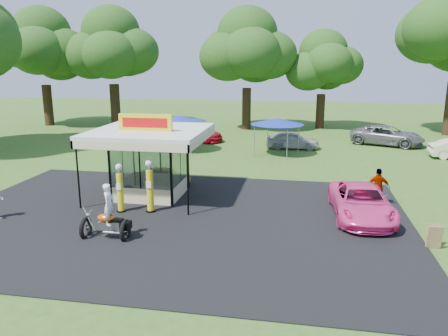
{
  "coord_description": "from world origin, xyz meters",
  "views": [
    {
      "loc": [
        5.27,
        -15.12,
        6.6
      ],
      "look_at": [
        1.87,
        4.0,
        1.84
      ],
      "focal_mm": 35.0,
      "sensor_mm": 36.0,
      "label": 1
    }
  ],
  "objects": [
    {
      "name": "bg_car_d",
      "position": [
        12.14,
        21.39,
        0.78
      ],
      "size": [
        6.19,
        4.49,
        1.56
      ],
      "primitive_type": "imported",
      "rotation": [
        0.0,
        0.0,
        1.19
      ],
      "color": "slate",
      "rests_on": "ground"
    },
    {
      "name": "gas_pump_left",
      "position": [
        -2.53,
        2.36,
        1.07
      ],
      "size": [
        0.42,
        0.42,
        2.23
      ],
      "color": "black",
      "rests_on": "ground"
    },
    {
      "name": "bg_car_c",
      "position": [
        4.65,
        18.52,
        0.69
      ],
      "size": [
        4.09,
        1.74,
        1.38
      ],
      "primitive_type": "imported",
      "rotation": [
        0.0,
        0.0,
        1.6
      ],
      "color": "#B1B0B5",
      "rests_on": "ground"
    },
    {
      "name": "spectator_east_b",
      "position": [
        8.92,
        5.3,
        0.9
      ],
      "size": [
        1.08,
        0.51,
        1.8
      ],
      "primitive_type": "imported",
      "rotation": [
        0.0,
        0.0,
        3.07
      ],
      "color": "gray",
      "rests_on": "ground"
    },
    {
      "name": "bg_car_a",
      "position": [
        -7.05,
        18.11,
        0.74
      ],
      "size": [
        4.71,
        2.42,
        1.48
      ],
      "primitive_type": "imported",
      "rotation": [
        0.0,
        0.0,
        1.77
      ],
      "color": "silver",
      "rests_on": "ground"
    },
    {
      "name": "tent_east",
      "position": [
        3.59,
        16.05,
        2.4
      ],
      "size": [
        3.8,
        3.8,
        2.66
      ],
      "rotation": [
        0.0,
        0.0,
        -0.31
      ],
      "color": "gray",
      "rests_on": "ground"
    },
    {
      "name": "ground",
      "position": [
        0.0,
        0.0,
        0.0
      ],
      "size": [
        120.0,
        120.0,
        0.0
      ],
      "primitive_type": "plane",
      "color": "#32591B",
      "rests_on": "ground"
    },
    {
      "name": "oak_far_c",
      "position": [
        -0.13,
        27.9,
        7.28
      ],
      "size": [
        9.73,
        9.73,
        11.47
      ],
      "color": "black",
      "rests_on": "ground"
    },
    {
      "name": "oak_far_d",
      "position": [
        7.1,
        29.81,
        6.03
      ],
      "size": [
        7.94,
        7.94,
        9.45
      ],
      "color": "black",
      "rests_on": "ground"
    },
    {
      "name": "motorcycle",
      "position": [
        -1.78,
        -0.56,
        0.88
      ],
      "size": [
        1.91,
        0.92,
        2.27
      ],
      "rotation": [
        0.0,
        0.0,
        0.02
      ],
      "color": "black",
      "rests_on": "ground"
    },
    {
      "name": "kiosk_car",
      "position": [
        -2.0,
        7.2,
        0.48
      ],
      "size": [
        2.82,
        1.13,
        0.96
      ],
      "primitive_type": "imported",
      "rotation": [
        0.0,
        0.0,
        1.57
      ],
      "color": "yellow",
      "rests_on": "ground"
    },
    {
      "name": "bg_car_b",
      "position": [
        -3.58,
        20.47,
        0.72
      ],
      "size": [
        5.33,
        3.33,
        1.44
      ],
      "primitive_type": "imported",
      "rotation": [
        0.0,
        0.0,
        1.29
      ],
      "color": "red",
      "rests_on": "ground"
    },
    {
      "name": "gas_pump_right",
      "position": [
        -1.22,
        2.59,
        1.16
      ],
      "size": [
        0.45,
        0.45,
        2.42
      ],
      "color": "black",
      "rests_on": "ground"
    },
    {
      "name": "a_frame_sign",
      "position": [
        10.16,
        0.67,
        0.46
      ],
      "size": [
        0.5,
        0.45,
        0.9
      ],
      "rotation": [
        0.0,
        0.0,
        0.01
      ],
      "color": "#593819",
      "rests_on": "ground"
    },
    {
      "name": "spare_tires",
      "position": [
        -2.73,
        3.75,
        0.41
      ],
      "size": [
        1.02,
        0.68,
        0.85
      ],
      "rotation": [
        0.0,
        0.0,
        -0.2
      ],
      "color": "black",
      "rests_on": "ground"
    },
    {
      "name": "pink_sedan",
      "position": [
        7.96,
        3.5,
        0.7
      ],
      "size": [
        2.61,
        5.18,
        1.41
      ],
      "primitive_type": "imported",
      "rotation": [
        0.0,
        0.0,
        0.05
      ],
      "color": "#FF459B",
      "rests_on": "ground"
    },
    {
      "name": "gas_station_kiosk",
      "position": [
        -2.0,
        4.99,
        1.78
      ],
      "size": [
        5.4,
        5.4,
        4.18
      ],
      "color": "white",
      "rests_on": "ground"
    },
    {
      "name": "tent_west",
      "position": [
        -3.67,
        16.22,
        2.41
      ],
      "size": [
        3.81,
        3.81,
        2.67
      ],
      "rotation": [
        0.0,
        0.0,
        -0.06
      ],
      "color": "gray",
      "rests_on": "ground"
    },
    {
      "name": "asphalt_apron",
      "position": [
        0.0,
        2.0,
        0.02
      ],
      "size": [
        20.0,
        14.0,
        0.04
      ],
      "primitive_type": "cube",
      "color": "black",
      "rests_on": "ground"
    },
    {
      "name": "oak_far_a",
      "position": [
        -21.02,
        26.99,
        7.5
      ],
      "size": [
        9.95,
        9.95,
        11.79
      ],
      "color": "black",
      "rests_on": "ground"
    },
    {
      "name": "oak_far_b",
      "position": [
        -14.11,
        28.33,
        7.56
      ],
      "size": [
        9.93,
        9.93,
        11.85
      ],
      "color": "black",
      "rests_on": "ground"
    }
  ]
}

